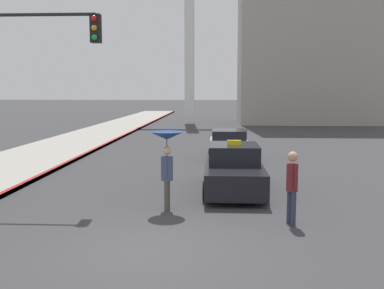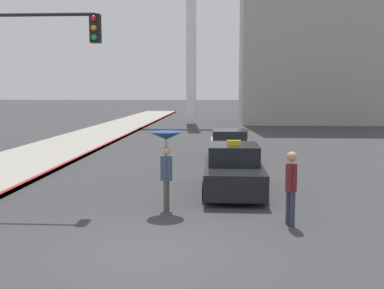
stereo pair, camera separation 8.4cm
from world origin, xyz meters
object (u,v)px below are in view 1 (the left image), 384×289
Objects in this scene: pedestrian_with_umbrella at (167,150)px; traffic_light at (26,65)px; pedestrian_man at (292,182)px; taxi at (234,170)px; sedan_red at (229,146)px; monument_cross at (189,0)px.

traffic_light is (-4.17, 0.93, 2.32)m from pedestrian_with_umbrella.
traffic_light reaches higher than pedestrian_man.
taxi is at bearing -178.37° from pedestrian_man.
pedestrian_with_umbrella is 0.38× the size of traffic_light.
sedan_red is 0.75× the size of traffic_light.
monument_cross is (-4.47, 33.35, 10.76)m from pedestrian_man.
monument_cross is (-3.25, 22.74, 11.19)m from sedan_red.
sedan_red is at bearing 54.08° from traffic_light.
sedan_red is at bearing -90.29° from taxi.
traffic_light is at bearing -95.23° from monument_cross.
sedan_red is 10.68m from pedestrian_man.
pedestrian_man is (1.25, -3.62, 0.37)m from taxi.
taxi is at bearing 89.71° from sedan_red.
sedan_red is 10.92m from traffic_light.
traffic_light is 0.27× the size of monument_cross.
pedestrian_man is (3.15, -1.25, -0.59)m from pedestrian_with_umbrella.
pedestrian_man is at bearing 109.09° from taxi.
traffic_light reaches higher than sedan_red.
sedan_red is 0.20× the size of monument_cross.
pedestrian_with_umbrella is 1.19× the size of pedestrian_man.
pedestrian_with_umbrella is (-1.93, -9.35, 1.01)m from sedan_red.
taxi is 0.21× the size of monument_cross.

